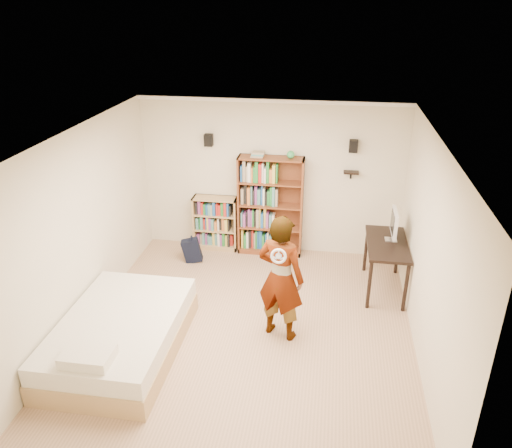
{
  "coord_description": "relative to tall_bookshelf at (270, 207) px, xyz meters",
  "views": [
    {
      "loc": [
        1.0,
        -5.58,
        4.22
      ],
      "look_at": [
        0.04,
        0.6,
        1.34
      ],
      "focal_mm": 35.0,
      "sensor_mm": 36.0,
      "label": 1
    }
  ],
  "objects": [
    {
      "name": "wii_wheel",
      "position": [
        0.44,
        -2.69,
        0.49
      ],
      "size": [
        0.2,
        0.07,
        0.2
      ],
      "primitive_type": "torus",
      "rotation": [
        1.36,
        0.0,
        0.0
      ],
      "color": "silver",
      "rests_on": "person"
    },
    {
      "name": "speaker_left",
      "position": [
        -1.07,
        0.06,
        1.12
      ],
      "size": [
        0.14,
        0.12,
        0.2
      ],
      "primitive_type": "cube",
      "color": "black",
      "rests_on": "room_shell"
    },
    {
      "name": "low_bookshelf",
      "position": [
        -0.99,
        0.02,
        -0.39
      ],
      "size": [
        0.78,
        0.29,
        0.98
      ],
      "primitive_type": null,
      "color": "tan",
      "rests_on": "ground"
    },
    {
      "name": "room_shell",
      "position": [
        -0.02,
        -2.34,
        0.88
      ],
      "size": [
        4.52,
        5.02,
        2.71
      ],
      "color": "beige",
      "rests_on": "ground"
    },
    {
      "name": "crown_molding",
      "position": [
        -0.02,
        -2.34,
        1.79
      ],
      "size": [
        4.5,
        5.0,
        0.06
      ],
      "color": "white",
      "rests_on": "room_shell"
    },
    {
      "name": "computer_desk",
      "position": [
        1.91,
        -0.98,
        -0.47
      ],
      "size": [
        0.6,
        1.2,
        0.82
      ],
      "primitive_type": null,
      "color": "black",
      "rests_on": "ground"
    },
    {
      "name": "tall_bookshelf",
      "position": [
        0.0,
        0.0,
        0.0
      ],
      "size": [
        1.11,
        0.33,
        1.77
      ],
      "primitive_type": null,
      "color": "brown",
      "rests_on": "ground"
    },
    {
      "name": "navy_bag",
      "position": [
        -1.29,
        -0.56,
        -0.67
      ],
      "size": [
        0.35,
        0.26,
        0.43
      ],
      "primitive_type": null,
      "rotation": [
        0.0,
        0.0,
        0.19
      ],
      "color": "black",
      "rests_on": "ground"
    },
    {
      "name": "ground",
      "position": [
        -0.02,
        -2.34,
        -0.88
      ],
      "size": [
        4.5,
        5.0,
        0.01
      ],
      "primitive_type": "cube",
      "color": "tan",
      "rests_on": "ground"
    },
    {
      "name": "wall_shelf",
      "position": [
        1.33,
        0.07,
        0.67
      ],
      "size": [
        0.25,
        0.16,
        0.02
      ],
      "primitive_type": "cube",
      "color": "black",
      "rests_on": "room_shell"
    },
    {
      "name": "daybed",
      "position": [
        -1.53,
        -3.04,
        -0.56
      ],
      "size": [
        1.43,
        2.2,
        0.65
      ],
      "primitive_type": null,
      "color": "silver",
      "rests_on": "ground"
    },
    {
      "name": "speaker_right",
      "position": [
        1.33,
        0.06,
        1.12
      ],
      "size": [
        0.14,
        0.12,
        0.2
      ],
      "primitive_type": "cube",
      "color": "black",
      "rests_on": "room_shell"
    },
    {
      "name": "imac",
      "position": [
        1.96,
        -0.89,
        0.18
      ],
      "size": [
        0.14,
        0.49,
        0.49
      ],
      "primitive_type": null,
      "rotation": [
        0.0,
        0.0,
        0.09
      ],
      "color": "silver",
      "rests_on": "computer_desk"
    },
    {
      "name": "person",
      "position": [
        0.44,
        -2.36,
        -0.0
      ],
      "size": [
        0.75,
        0.61,
        1.76
      ],
      "primitive_type": "imported",
      "rotation": [
        0.0,
        0.0,
        2.81
      ],
      "color": "black",
      "rests_on": "ground"
    }
  ]
}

